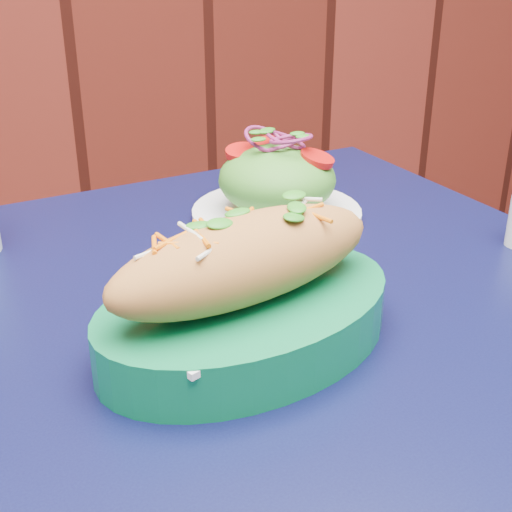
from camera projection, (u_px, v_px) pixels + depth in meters
name	position (u px, v px, depth m)	size (l,w,h in m)	color
cafe_table	(255.00, 381.00, 0.73)	(0.88, 0.88, 0.75)	black
banh_mi_basket	(246.00, 293.00, 0.61)	(0.32, 0.25, 0.13)	#0A6C3C
salad_plate	(277.00, 186.00, 0.88)	(0.21, 0.21, 0.11)	white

